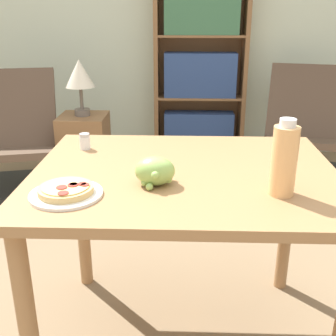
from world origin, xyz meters
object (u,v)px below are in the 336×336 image
salt_shaker (85,141)px  drink_bottle (284,160)px  grape_bunch (155,171)px  table_lamp (80,76)px  bookshelf (200,72)px  side_table (85,153)px  pizza_on_plate (66,191)px  lounge_chair_near (15,157)px  lounge_chair_far (304,146)px

salt_shaker → drink_bottle: bearing=-30.6°
grape_bunch → table_lamp: size_ratio=0.33×
bookshelf → side_table: bookshelf is taller
drink_bottle → side_table: 2.12m
side_table → pizza_on_plate: bearing=-78.3°
bookshelf → side_table: (-0.88, -0.82, -0.48)m
drink_bottle → table_lamp: (-1.04, 1.75, -0.02)m
lounge_chair_near → side_table: lounge_chair_near is taller
drink_bottle → pizza_on_plate: bearing=-176.7°
lounge_chair_near → table_lamp: 0.76m
lounge_chair_near → side_table: bearing=0.4°
pizza_on_plate → lounge_chair_near: lounge_chair_near is taller
side_table → lounge_chair_far: bearing=7.5°
drink_bottle → lounge_chair_near: bearing=133.3°
lounge_chair_far → bookshelf: 1.12m
grape_bunch → table_lamp: bearing=110.8°
lounge_chair_near → lounge_chair_far: bearing=-4.2°
drink_bottle → lounge_chair_far: (0.65, 1.97, -0.59)m
salt_shaker → lounge_chair_far: size_ratio=0.07×
lounge_chair_near → side_table: (0.49, 0.12, 0.00)m
drink_bottle → side_table: size_ratio=0.42×
drink_bottle → salt_shaker: (-0.71, 0.42, -0.08)m
salt_shaker → grape_bunch: bearing=-49.1°
drink_bottle → side_table: bearing=120.8°
bookshelf → drink_bottle: bearing=-86.3°
table_lamp → drink_bottle: bearing=-59.2°
side_table → lounge_chair_near: bearing=-166.4°
side_table → table_lamp: size_ratio=1.44×
pizza_on_plate → grape_bunch: bearing=20.4°
bookshelf → lounge_chair_far: bearing=-36.2°
lounge_chair_far → bookshelf: size_ratio=0.54×
grape_bunch → lounge_chair_near: lounge_chair_near is taller
grape_bunch → drink_bottle: (0.40, -0.06, 0.07)m
pizza_on_plate → grape_bunch: size_ratio=1.72×
salt_shaker → side_table: size_ratio=0.12×
table_lamp → grape_bunch: bearing=-69.2°
salt_shaker → bookshelf: bearing=75.6°
pizza_on_plate → side_table: bearing=101.7°
salt_shaker → bookshelf: bookshelf is taller
table_lamp → lounge_chair_far: bearing=7.5°
side_table → bookshelf: bearing=43.0°
grape_bunch → bookshelf: (0.24, 2.50, -0.04)m
drink_bottle → bookshelf: 2.57m
bookshelf → table_lamp: (-0.88, -0.82, 0.09)m
grape_bunch → drink_bottle: drink_bottle is taller
lounge_chair_far → side_table: 1.70m
grape_bunch → salt_shaker: grape_bunch is taller
pizza_on_plate → lounge_chair_far: 2.45m
pizza_on_plate → salt_shaker: bearing=95.2°
bookshelf → lounge_chair_near: bearing=-145.7°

